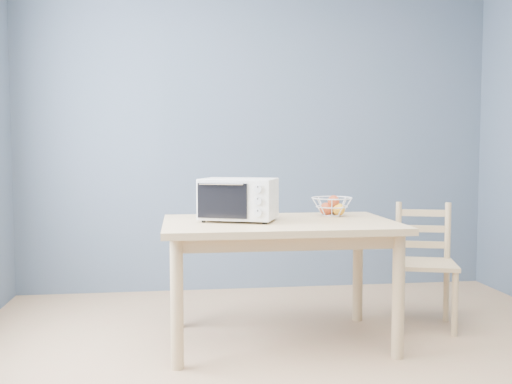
{
  "coord_description": "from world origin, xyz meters",
  "views": [
    {
      "loc": [
        -0.66,
        -2.55,
        1.17
      ],
      "look_at": [
        -0.21,
        0.84,
        0.93
      ],
      "focal_mm": 40.0,
      "sensor_mm": 36.0,
      "label": 1
    }
  ],
  "objects": [
    {
      "name": "dining_table",
      "position": [
        -0.06,
        0.85,
        0.65
      ],
      "size": [
        1.4,
        0.9,
        0.75
      ],
      "color": "tan",
      "rests_on": "ground"
    },
    {
      "name": "dining_chair",
      "position": [
        0.96,
        1.05,
        0.41
      ],
      "size": [
        0.48,
        0.48,
        0.82
      ],
      "rotation": [
        0.0,
        0.0,
        -0.3
      ],
      "color": "tan",
      "rests_on": "ground"
    },
    {
      "name": "toaster_oven",
      "position": [
        -0.33,
        0.89,
        0.89
      ],
      "size": [
        0.52,
        0.43,
        0.26
      ],
      "rotation": [
        0.0,
        0.0,
        -0.36
      ],
      "color": "white",
      "rests_on": "dining_table"
    },
    {
      "name": "fruit_basket",
      "position": [
        0.33,
        1.07,
        0.82
      ],
      "size": [
        0.33,
        0.33,
        0.14
      ],
      "rotation": [
        0.0,
        0.0,
        -0.27
      ],
      "color": "silver",
      "rests_on": "dining_table"
    },
    {
      "name": "room",
      "position": [
        0.0,
        0.0,
        1.3
      ],
      "size": [
        4.01,
        4.51,
        2.61
      ],
      "color": "tan",
      "rests_on": "ground"
    }
  ]
}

